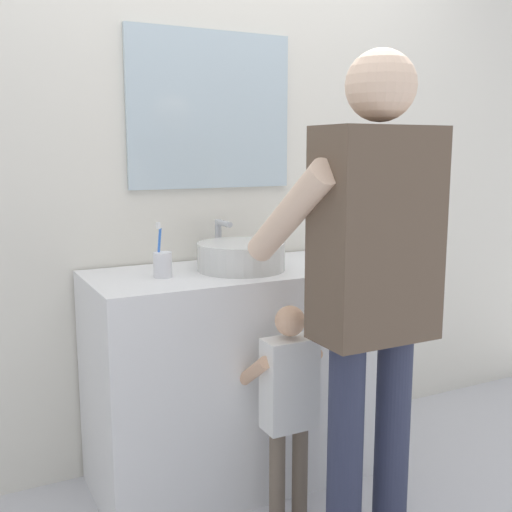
# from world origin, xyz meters

# --- Properties ---
(ground_plane) EXTENTS (14.00, 14.00, 0.00)m
(ground_plane) POSITION_xyz_m (0.00, 0.00, 0.00)
(ground_plane) COLOR silver
(back_wall) EXTENTS (4.40, 0.10, 2.70)m
(back_wall) POSITION_xyz_m (0.00, 0.62, 1.35)
(back_wall) COLOR silver
(back_wall) RESTS_ON ground
(vanity_cabinet) EXTENTS (1.20, 0.54, 0.89)m
(vanity_cabinet) POSITION_xyz_m (0.00, 0.30, 0.44)
(vanity_cabinet) COLOR white
(vanity_cabinet) RESTS_ON ground
(sink_basin) EXTENTS (0.35, 0.35, 0.11)m
(sink_basin) POSITION_xyz_m (0.00, 0.28, 0.95)
(sink_basin) COLOR silver
(sink_basin) RESTS_ON vanity_cabinet
(faucet) EXTENTS (0.18, 0.14, 0.18)m
(faucet) POSITION_xyz_m (0.00, 0.49, 0.97)
(faucet) COLOR #B7BABF
(faucet) RESTS_ON vanity_cabinet
(toothbrush_cup) EXTENTS (0.07, 0.07, 0.21)m
(toothbrush_cup) POSITION_xyz_m (-0.33, 0.29, 0.94)
(toothbrush_cup) COLOR silver
(toothbrush_cup) RESTS_ON vanity_cabinet
(child_toddler) EXTENTS (0.25, 0.26, 0.83)m
(child_toddler) POSITION_xyz_m (0.00, -0.10, 0.49)
(child_toddler) COLOR #6B5B4C
(child_toddler) RESTS_ON ground
(adult_parent) EXTENTS (0.51, 0.54, 1.66)m
(adult_parent) POSITION_xyz_m (0.15, -0.36, 1.00)
(adult_parent) COLOR #2D334C
(adult_parent) RESTS_ON ground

